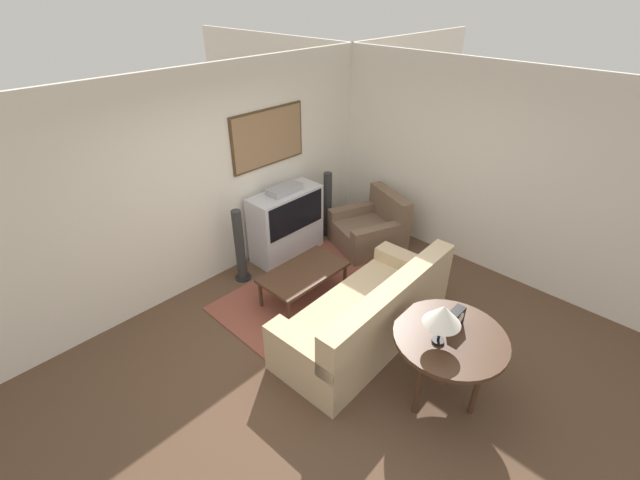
{
  "coord_description": "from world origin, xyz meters",
  "views": [
    {
      "loc": [
        -2.59,
        -2.23,
        3.48
      ],
      "look_at": [
        0.63,
        0.86,
        0.75
      ],
      "focal_mm": 24.0,
      "sensor_mm": 36.0,
      "label": 1
    }
  ],
  "objects_px": {
    "armchair": "(370,230)",
    "table_lamp": "(443,315)",
    "mantel_clock": "(456,318)",
    "couch": "(368,317)",
    "speaker_tower_right": "(328,206)",
    "speaker_tower_left": "(240,248)",
    "console_table": "(450,342)",
    "coffee_table": "(304,273)",
    "tv": "(286,223)"
  },
  "relations": [
    {
      "from": "armchair",
      "to": "mantel_clock",
      "type": "relative_size",
      "value": 6.25
    },
    {
      "from": "table_lamp",
      "to": "tv",
      "type": "bearing_deg",
      "value": 74.32
    },
    {
      "from": "coffee_table",
      "to": "tv",
      "type": "bearing_deg",
      "value": 58.87
    },
    {
      "from": "coffee_table",
      "to": "table_lamp",
      "type": "relative_size",
      "value": 2.66
    },
    {
      "from": "coffee_table",
      "to": "speaker_tower_right",
      "type": "xyz_separation_m",
      "value": [
        1.39,
        0.9,
        0.11
      ]
    },
    {
      "from": "couch",
      "to": "speaker_tower_right",
      "type": "relative_size",
      "value": 2.1
    },
    {
      "from": "armchair",
      "to": "mantel_clock",
      "type": "height_order",
      "value": "mantel_clock"
    },
    {
      "from": "tv",
      "to": "console_table",
      "type": "distance_m",
      "value": 3.01
    },
    {
      "from": "coffee_table",
      "to": "speaker_tower_left",
      "type": "height_order",
      "value": "speaker_tower_left"
    },
    {
      "from": "tv",
      "to": "coffee_table",
      "type": "xyz_separation_m",
      "value": [
        -0.55,
        -0.92,
        -0.14
      ]
    },
    {
      "from": "console_table",
      "to": "coffee_table",
      "type": "bearing_deg",
      "value": 86.99
    },
    {
      "from": "tv",
      "to": "armchair",
      "type": "distance_m",
      "value": 1.28
    },
    {
      "from": "armchair",
      "to": "mantel_clock",
      "type": "distance_m",
      "value": 2.71
    },
    {
      "from": "tv",
      "to": "speaker_tower_right",
      "type": "xyz_separation_m",
      "value": [
        0.84,
        -0.02,
        -0.02
      ]
    },
    {
      "from": "tv",
      "to": "coffee_table",
      "type": "distance_m",
      "value": 1.08
    },
    {
      "from": "couch",
      "to": "speaker_tower_right",
      "type": "bearing_deg",
      "value": -128.44
    },
    {
      "from": "tv",
      "to": "mantel_clock",
      "type": "height_order",
      "value": "tv"
    },
    {
      "from": "couch",
      "to": "speaker_tower_left",
      "type": "bearing_deg",
      "value": -84.27
    },
    {
      "from": "armchair",
      "to": "tv",
      "type": "bearing_deg",
      "value": -104.28
    },
    {
      "from": "mantel_clock",
      "to": "tv",
      "type": "bearing_deg",
      "value": 79.76
    },
    {
      "from": "console_table",
      "to": "speaker_tower_left",
      "type": "xyz_separation_m",
      "value": [
        -0.18,
        2.91,
        -0.19
      ]
    },
    {
      "from": "tv",
      "to": "console_table",
      "type": "bearing_deg",
      "value": -102.7
    },
    {
      "from": "tv",
      "to": "armchair",
      "type": "height_order",
      "value": "tv"
    },
    {
      "from": "table_lamp",
      "to": "mantel_clock",
      "type": "distance_m",
      "value": 0.36
    },
    {
      "from": "console_table",
      "to": "speaker_tower_left",
      "type": "height_order",
      "value": "speaker_tower_left"
    },
    {
      "from": "mantel_clock",
      "to": "speaker_tower_right",
      "type": "xyz_separation_m",
      "value": [
        1.36,
        2.86,
        -0.36
      ]
    },
    {
      "from": "console_table",
      "to": "mantel_clock",
      "type": "bearing_deg",
      "value": 18.8
    },
    {
      "from": "armchair",
      "to": "speaker_tower_left",
      "type": "distance_m",
      "value": 2.0
    },
    {
      "from": "speaker_tower_left",
      "to": "coffee_table",
      "type": "bearing_deg",
      "value": -72.41
    },
    {
      "from": "armchair",
      "to": "coffee_table",
      "type": "relative_size",
      "value": 1.08
    },
    {
      "from": "table_lamp",
      "to": "mantel_clock",
      "type": "relative_size",
      "value": 2.18
    },
    {
      "from": "speaker_tower_right",
      "to": "mantel_clock",
      "type": "bearing_deg",
      "value": -115.42
    },
    {
      "from": "console_table",
      "to": "table_lamp",
      "type": "bearing_deg",
      "value": 161.88
    },
    {
      "from": "tv",
      "to": "speaker_tower_right",
      "type": "distance_m",
      "value": 0.84
    },
    {
      "from": "armchair",
      "to": "speaker_tower_left",
      "type": "bearing_deg",
      "value": -89.53
    },
    {
      "from": "coffee_table",
      "to": "console_table",
      "type": "relative_size",
      "value": 1.06
    },
    {
      "from": "table_lamp",
      "to": "speaker_tower_right",
      "type": "xyz_separation_m",
      "value": [
        1.65,
        2.86,
        -0.57
      ]
    },
    {
      "from": "mantel_clock",
      "to": "speaker_tower_right",
      "type": "relative_size",
      "value": 0.18
    },
    {
      "from": "speaker_tower_left",
      "to": "couch",
      "type": "bearing_deg",
      "value": -82.05
    },
    {
      "from": "tv",
      "to": "speaker_tower_right",
      "type": "height_order",
      "value": "tv"
    },
    {
      "from": "speaker_tower_right",
      "to": "speaker_tower_left",
      "type": "bearing_deg",
      "value": 180.0
    },
    {
      "from": "couch",
      "to": "speaker_tower_left",
      "type": "relative_size",
      "value": 2.1
    },
    {
      "from": "armchair",
      "to": "couch",
      "type": "bearing_deg",
      "value": -31.24
    },
    {
      "from": "mantel_clock",
      "to": "speaker_tower_right",
      "type": "bearing_deg",
      "value": 64.58
    },
    {
      "from": "armchair",
      "to": "table_lamp",
      "type": "distance_m",
      "value": 2.93
    },
    {
      "from": "coffee_table",
      "to": "console_table",
      "type": "distance_m",
      "value": 2.04
    },
    {
      "from": "table_lamp",
      "to": "mantel_clock",
      "type": "height_order",
      "value": "table_lamp"
    },
    {
      "from": "tv",
      "to": "couch",
      "type": "height_order",
      "value": "tv"
    },
    {
      "from": "couch",
      "to": "coffee_table",
      "type": "relative_size",
      "value": 2.0
    },
    {
      "from": "armchair",
      "to": "coffee_table",
      "type": "distance_m",
      "value": 1.59
    }
  ]
}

